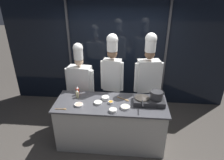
{
  "coord_description": "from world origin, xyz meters",
  "views": [
    {
      "loc": [
        0.3,
        -3.13,
        2.9
      ],
      "look_at": [
        0.0,
        0.25,
        1.26
      ],
      "focal_mm": 32.0,
      "sensor_mm": 36.0,
      "label": 1
    }
  ],
  "objects_px": {
    "chef_head": "(80,81)",
    "chef_line": "(148,75)",
    "serving_spoon_slotted": "(63,109)",
    "stock_pot": "(157,95)",
    "squeeze_bottle_oil": "(77,94)",
    "portable_stove": "(149,101)",
    "serving_spoon_solid": "(125,100)",
    "prep_bowl_noodles": "(125,107)",
    "prep_bowl_shrimp": "(79,105)",
    "squeeze_bottle_chili": "(77,91)",
    "prep_bowl_carrots": "(111,102)",
    "frying_pan": "(142,97)",
    "prep_bowl_garlic": "(98,103)",
    "prep_bowl_onion": "(113,110)",
    "chef_sous": "(112,72)",
    "prep_bowl_rice": "(105,98)"
  },
  "relations": [
    {
      "from": "portable_stove",
      "to": "prep_bowl_noodles",
      "type": "bearing_deg",
      "value": -153.98
    },
    {
      "from": "frying_pan",
      "to": "prep_bowl_noodles",
      "type": "height_order",
      "value": "frying_pan"
    },
    {
      "from": "prep_bowl_shrimp",
      "to": "prep_bowl_garlic",
      "type": "bearing_deg",
      "value": 15.6
    },
    {
      "from": "stock_pot",
      "to": "prep_bowl_rice",
      "type": "distance_m",
      "value": 0.95
    },
    {
      "from": "prep_bowl_carrots",
      "to": "squeeze_bottle_oil",
      "type": "bearing_deg",
      "value": 166.34
    },
    {
      "from": "prep_bowl_shrimp",
      "to": "chef_line",
      "type": "distance_m",
      "value": 1.54
    },
    {
      "from": "prep_bowl_onion",
      "to": "prep_bowl_carrots",
      "type": "bearing_deg",
      "value": 103.38
    },
    {
      "from": "stock_pot",
      "to": "prep_bowl_carrots",
      "type": "xyz_separation_m",
      "value": [
        -0.82,
        -0.07,
        -0.16
      ]
    },
    {
      "from": "stock_pot",
      "to": "serving_spoon_solid",
      "type": "relative_size",
      "value": 1.04
    },
    {
      "from": "prep_bowl_rice",
      "to": "portable_stove",
      "type": "bearing_deg",
      "value": -4.49
    },
    {
      "from": "squeeze_bottle_chili",
      "to": "squeeze_bottle_oil",
      "type": "bearing_deg",
      "value": -77.76
    },
    {
      "from": "chef_head",
      "to": "prep_bowl_shrimp",
      "type": "bearing_deg",
      "value": 106.47
    },
    {
      "from": "prep_bowl_onion",
      "to": "prep_bowl_carrots",
      "type": "height_order",
      "value": "prep_bowl_onion"
    },
    {
      "from": "serving_spoon_slotted",
      "to": "serving_spoon_solid",
      "type": "height_order",
      "value": "same"
    },
    {
      "from": "squeeze_bottle_oil",
      "to": "prep_bowl_noodles",
      "type": "distance_m",
      "value": 0.98
    },
    {
      "from": "prep_bowl_noodles",
      "to": "chef_line",
      "type": "relative_size",
      "value": 0.08
    },
    {
      "from": "serving_spoon_slotted",
      "to": "chef_sous",
      "type": "height_order",
      "value": "chef_sous"
    },
    {
      "from": "squeeze_bottle_oil",
      "to": "serving_spoon_solid",
      "type": "distance_m",
      "value": 0.93
    },
    {
      "from": "prep_bowl_shrimp",
      "to": "serving_spoon_solid",
      "type": "height_order",
      "value": "prep_bowl_shrimp"
    },
    {
      "from": "prep_bowl_shrimp",
      "to": "serving_spoon_solid",
      "type": "bearing_deg",
      "value": 17.9
    },
    {
      "from": "squeeze_bottle_oil",
      "to": "prep_bowl_shrimp",
      "type": "xyz_separation_m",
      "value": [
        0.09,
        -0.28,
        -0.06
      ]
    },
    {
      "from": "portable_stove",
      "to": "serving_spoon_solid",
      "type": "height_order",
      "value": "portable_stove"
    },
    {
      "from": "frying_pan",
      "to": "serving_spoon_solid",
      "type": "xyz_separation_m",
      "value": [
        -0.3,
        0.08,
        -0.12
      ]
    },
    {
      "from": "squeeze_bottle_chili",
      "to": "chef_line",
      "type": "relative_size",
      "value": 0.09
    },
    {
      "from": "prep_bowl_garlic",
      "to": "chef_line",
      "type": "relative_size",
      "value": 0.07
    },
    {
      "from": "frying_pan",
      "to": "serving_spoon_solid",
      "type": "height_order",
      "value": "frying_pan"
    },
    {
      "from": "prep_bowl_carrots",
      "to": "prep_bowl_rice",
      "type": "bearing_deg",
      "value": 130.8
    },
    {
      "from": "frying_pan",
      "to": "stock_pot",
      "type": "bearing_deg",
      "value": 1.3
    },
    {
      "from": "stock_pot",
      "to": "squeeze_bottle_chili",
      "type": "xyz_separation_m",
      "value": [
        -1.51,
        0.2,
        -0.1
      ]
    },
    {
      "from": "chef_head",
      "to": "chef_sous",
      "type": "bearing_deg",
      "value": -170.69
    },
    {
      "from": "prep_bowl_carrots",
      "to": "stock_pot",
      "type": "bearing_deg",
      "value": 5.05
    },
    {
      "from": "frying_pan",
      "to": "prep_bowl_shrimp",
      "type": "bearing_deg",
      "value": -170.53
    },
    {
      "from": "serving_spoon_solid",
      "to": "prep_bowl_onion",
      "type": "bearing_deg",
      "value": -116.35
    },
    {
      "from": "serving_spoon_solid",
      "to": "chef_line",
      "type": "bearing_deg",
      "value": 51.02
    },
    {
      "from": "squeeze_bottle_chili",
      "to": "prep_bowl_noodles",
      "type": "distance_m",
      "value": 1.04
    },
    {
      "from": "chef_head",
      "to": "chef_line",
      "type": "height_order",
      "value": "chef_line"
    },
    {
      "from": "squeeze_bottle_chili",
      "to": "frying_pan",
      "type": "bearing_deg",
      "value": -9.22
    },
    {
      "from": "serving_spoon_slotted",
      "to": "chef_line",
      "type": "distance_m",
      "value": 1.83
    },
    {
      "from": "prep_bowl_garlic",
      "to": "chef_sous",
      "type": "xyz_separation_m",
      "value": [
        0.2,
        0.71,
        0.32
      ]
    },
    {
      "from": "prep_bowl_shrimp",
      "to": "prep_bowl_garlic",
      "type": "relative_size",
      "value": 1.04
    },
    {
      "from": "frying_pan",
      "to": "chef_head",
      "type": "bearing_deg",
      "value": 155.98
    },
    {
      "from": "squeeze_bottle_chili",
      "to": "squeeze_bottle_oil",
      "type": "height_order",
      "value": "squeeze_bottle_chili"
    },
    {
      "from": "frying_pan",
      "to": "serving_spoon_slotted",
      "type": "relative_size",
      "value": 2.3
    },
    {
      "from": "frying_pan",
      "to": "prep_bowl_garlic",
      "type": "bearing_deg",
      "value": -173.22
    },
    {
      "from": "stock_pot",
      "to": "prep_bowl_shrimp",
      "type": "distance_m",
      "value": 1.42
    },
    {
      "from": "squeeze_bottle_oil",
      "to": "portable_stove",
      "type": "bearing_deg",
      "value": -3.77
    },
    {
      "from": "stock_pot",
      "to": "squeeze_bottle_oil",
      "type": "distance_m",
      "value": 1.5
    },
    {
      "from": "prep_bowl_shrimp",
      "to": "chef_sous",
      "type": "relative_size",
      "value": 0.08
    },
    {
      "from": "chef_head",
      "to": "chef_line",
      "type": "relative_size",
      "value": 0.9
    },
    {
      "from": "squeeze_bottle_oil",
      "to": "serving_spoon_solid",
      "type": "height_order",
      "value": "squeeze_bottle_oil"
    }
  ]
}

